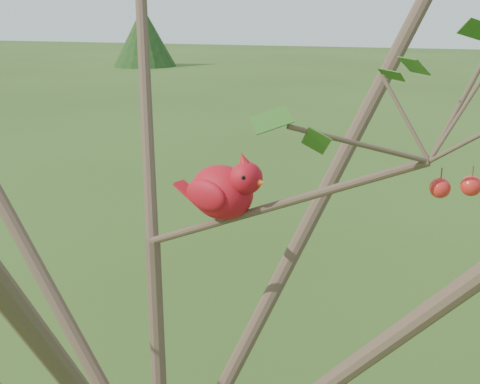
% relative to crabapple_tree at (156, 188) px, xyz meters
% --- Properties ---
extents(crabapple_tree, '(2.35, 2.05, 2.95)m').
position_rel_crabapple_tree_xyz_m(crabapple_tree, '(0.00, 0.00, 0.00)').
color(crabapple_tree, '#402E22').
rests_on(crabapple_tree, ground).
extents(cardinal, '(0.24, 0.16, 0.17)m').
position_rel_crabapple_tree_xyz_m(cardinal, '(0.11, 0.11, -0.02)').
color(cardinal, red).
rests_on(cardinal, ground).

